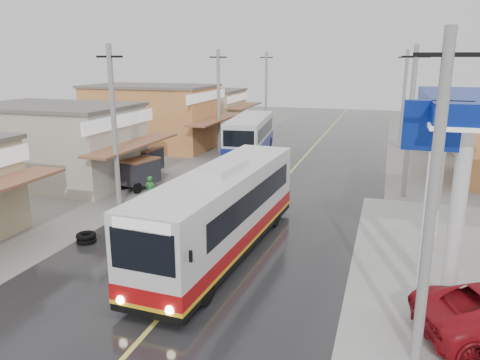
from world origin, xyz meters
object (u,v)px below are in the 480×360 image
Objects in this scene: tyre_stack at (86,238)px; tricycle_near at (140,172)px; coach_bus at (223,211)px; cyclist at (153,200)px; second_bus at (250,136)px; tricycle_far at (146,160)px.

tricycle_near is at bearing 104.00° from tyre_stack.
cyclist is at bearing 146.87° from coach_bus.
second_bus is 11.12m from tricycle_near.
coach_bus is 1.22× the size of second_bus.
tricycle_far is at bearing 106.26° from tyre_stack.
second_bus is 11.41× the size of tyre_stack.
tyre_stack is at bearing -101.39° from second_bus.
tricycle_far is at bearing -128.77° from second_bus.
second_bus is 14.21m from cyclist.
tyre_stack is at bearing -100.80° from cyclist.
cyclist reaches higher than tricycle_near.
tricycle_near is at bearing -115.18° from second_bus.
tyre_stack is (2.01, -8.05, -0.79)m from tricycle_near.
cyclist is 2.25× the size of tyre_stack.
second_bus is 3.66× the size of tricycle_near.
tricycle_near is 1.06× the size of tricycle_far.
tyre_stack is (-5.68, -0.77, -1.49)m from coach_bus.
second_bus is 3.90× the size of tricycle_far.
coach_bus reaches higher than second_bus.
second_bus reaches higher than tricycle_far.
tricycle_far reaches higher than tricycle_near.
second_bus reaches higher than tyre_stack.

